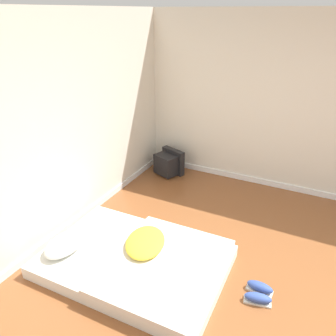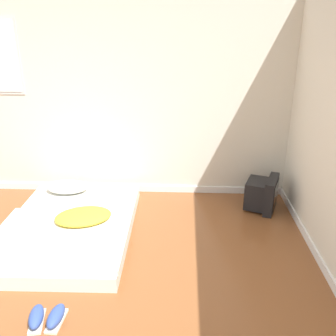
# 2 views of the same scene
# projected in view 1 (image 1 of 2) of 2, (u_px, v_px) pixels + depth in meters

# --- Properties ---
(wall_back) EXTENTS (7.77, 0.08, 2.60)m
(wall_back) POSITION_uv_depth(u_px,v_px,m) (27.00, 144.00, 3.41)
(wall_back) COLOR silver
(wall_back) RESTS_ON ground_plane
(mattress_bed) EXTENTS (1.37, 1.97, 0.29)m
(mattress_bed) POSITION_uv_depth(u_px,v_px,m) (136.00, 260.00, 3.56)
(mattress_bed) COLOR silver
(mattress_bed) RESTS_ON ground_plane
(crt_tv) EXTENTS (0.47, 0.50, 0.42)m
(crt_tv) POSITION_uv_depth(u_px,v_px,m) (169.00, 163.00, 5.58)
(crt_tv) COLOR black
(crt_tv) RESTS_ON ground_plane
(sneaker_pair) EXTENTS (0.29, 0.29, 0.10)m
(sneaker_pair) POSITION_uv_depth(u_px,v_px,m) (259.00, 293.00, 3.21)
(sneaker_pair) COLOR silver
(sneaker_pair) RESTS_ON ground_plane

